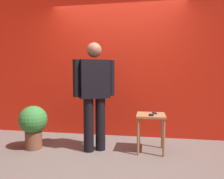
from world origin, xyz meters
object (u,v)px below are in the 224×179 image
cell_phone (151,115)px  side_table (151,122)px  standing_person (94,91)px  potted_plant (33,123)px  tv_remote (155,113)px

cell_phone → side_table: bearing=91.5°
standing_person → cell_phone: size_ratio=11.54×
cell_phone → potted_plant: potted_plant is taller
cell_phone → tv_remote: (0.05, 0.17, 0.01)m
standing_person → tv_remote: size_ratio=9.78×
side_table → potted_plant: potted_plant is taller
potted_plant → standing_person: bearing=4.8°
standing_person → cell_phone: standing_person is taller
standing_person → side_table: (0.86, 0.10, -0.47)m
standing_person → cell_phone: (0.86, 0.02, -0.35)m
tv_remote → potted_plant: 1.92m
tv_remote → potted_plant: potted_plant is taller
side_table → cell_phone: size_ratio=4.01×
standing_person → tv_remote: 0.99m
cell_phone → potted_plant: bearing=-176.7°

